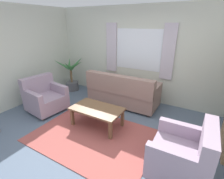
# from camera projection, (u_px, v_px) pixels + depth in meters

# --- Properties ---
(ground_plane) EXTENTS (6.24, 6.24, 0.00)m
(ground_plane) POSITION_uv_depth(u_px,v_px,m) (93.00, 136.00, 3.43)
(ground_plane) COLOR slate
(wall_back) EXTENTS (5.32, 0.12, 2.60)m
(wall_back) POSITION_uv_depth(u_px,v_px,m) (139.00, 55.00, 4.76)
(wall_back) COLOR beige
(wall_back) RESTS_ON ground_plane
(wall_left) EXTENTS (0.12, 4.40, 2.60)m
(wall_left) POSITION_uv_depth(u_px,v_px,m) (4.00, 59.00, 4.18)
(wall_left) COLOR beige
(wall_left) RESTS_ON ground_plane
(window_with_curtains) EXTENTS (1.98, 0.07, 1.40)m
(window_with_curtains) POSITION_uv_depth(u_px,v_px,m) (138.00, 50.00, 4.64)
(window_with_curtains) COLOR white
(area_rug) EXTENTS (2.41, 1.73, 0.01)m
(area_rug) POSITION_uv_depth(u_px,v_px,m) (93.00, 136.00, 3.43)
(area_rug) COLOR #9E4C47
(area_rug) RESTS_ON ground_plane
(couch) EXTENTS (1.90, 0.82, 0.92)m
(couch) POSITION_uv_depth(u_px,v_px,m) (122.00, 92.00, 4.61)
(couch) COLOR gray
(couch) RESTS_ON ground_plane
(armchair_left) EXTENTS (0.92, 0.94, 0.88)m
(armchair_left) POSITION_uv_depth(u_px,v_px,m) (45.00, 97.00, 4.34)
(armchair_left) COLOR #998499
(armchair_left) RESTS_ON ground_plane
(armchair_right) EXTENTS (0.83, 0.85, 0.88)m
(armchair_right) POSITION_uv_depth(u_px,v_px,m) (184.00, 154.00, 2.47)
(armchair_right) COLOR #998499
(armchair_right) RESTS_ON ground_plane
(coffee_table) EXTENTS (1.10, 0.64, 0.44)m
(coffee_table) POSITION_uv_depth(u_px,v_px,m) (97.00, 110.00, 3.64)
(coffee_table) COLOR brown
(coffee_table) RESTS_ON ground_plane
(potted_plant) EXTENTS (1.03, 0.99, 1.10)m
(potted_plant) POSITION_uv_depth(u_px,v_px,m) (72.00, 78.00, 5.64)
(potted_plant) COLOR #56565B
(potted_plant) RESTS_ON ground_plane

